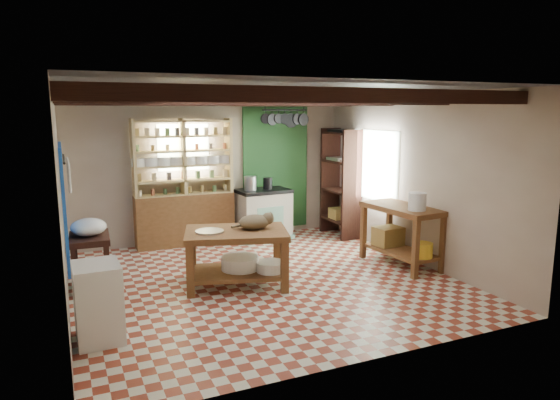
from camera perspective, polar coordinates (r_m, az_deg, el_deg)
name	(u,v)px	position (r m, az deg, el deg)	size (l,w,h in m)	color
floor	(263,281)	(7.05, -1.92, -9.23)	(5.00, 5.00, 0.02)	maroon
ceiling	(262,90)	(6.65, -2.06, 12.48)	(5.00, 5.00, 0.02)	#49494F
wall_back	(211,169)	(9.08, -7.86, 3.57)	(5.00, 0.04, 2.60)	#B8A794
wall_front	(366,228)	(4.54, 9.81, -3.15)	(5.00, 0.04, 2.60)	#B8A794
wall_left	(61,202)	(6.26, -23.75, -0.19)	(0.04, 5.00, 2.60)	#B8A794
wall_right	(413,178)	(7.99, 14.93, 2.42)	(0.04, 5.00, 2.60)	#B8A794
ceiling_beams	(262,99)	(6.65, -2.05, 11.45)	(5.00, 3.80, 0.15)	black
blue_wall_patch	(64,205)	(7.18, -23.44, -0.55)	(0.04, 1.40, 1.60)	#174DB3
green_wall_patch	(276,168)	(9.47, -0.50, 3.64)	(1.30, 0.04, 2.30)	#1F4F23
window_back	(183,147)	(8.90, -11.00, 5.94)	(0.90, 0.02, 0.80)	beige
window_right	(375,165)	(8.76, 10.78, 3.91)	(0.02, 1.30, 1.20)	beige
utensil_rail	(65,172)	(5.01, -23.39, 2.98)	(0.06, 0.90, 0.28)	black
pot_rack	(285,119)	(9.02, 0.56, 9.23)	(0.86, 0.12, 0.36)	black
shelving_unit	(184,183)	(8.78, -10.94, 1.95)	(1.70, 0.34, 2.20)	#D8BC7D
tall_rack	(341,183)	(9.37, 6.93, 1.95)	(0.40, 0.86, 2.00)	black
work_table	(237,258)	(6.78, -4.99, -6.60)	(1.34, 0.89, 0.76)	brown
stove	(263,214)	(9.16, -1.95, -1.61)	(0.94, 0.63, 0.92)	beige
prep_table	(91,262)	(7.08, -20.79, -6.66)	(0.49, 0.72, 0.73)	black
white_cabinet	(98,302)	(5.52, -20.06, -10.92)	(0.45, 0.54, 0.81)	white
right_counter	(401,236)	(7.80, 13.70, -3.99)	(0.64, 1.29, 0.92)	brown
cat	(254,222)	(6.72, -2.94, -2.51)	(0.43, 0.33, 0.20)	olive
steel_tray	(210,231)	(6.62, -8.05, -3.57)	(0.38, 0.38, 0.02)	#AAABB2
basin_large	(240,263)	(6.85, -4.58, -7.19)	(0.51, 0.51, 0.18)	white
basin_small	(271,267)	(6.75, -1.08, -7.62)	(0.39, 0.39, 0.14)	white
kettle_left	(250,183)	(8.95, -3.41, 1.92)	(0.22, 0.22, 0.26)	#AAABB2
kettle_right	(268,183)	(9.10, -1.40, 1.92)	(0.17, 0.17, 0.21)	black
enamel_bowl	(89,227)	(6.96, -21.04, -2.90)	(0.45, 0.45, 0.23)	white
white_bucket	(417,202)	(7.39, 15.41, -0.18)	(0.25, 0.25, 0.25)	white
wicker_basket	(388,236)	(8.03, 12.24, -4.04)	(0.42, 0.33, 0.29)	olive
yellow_tub	(422,250)	(7.51, 15.96, -5.52)	(0.29, 0.29, 0.21)	gold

